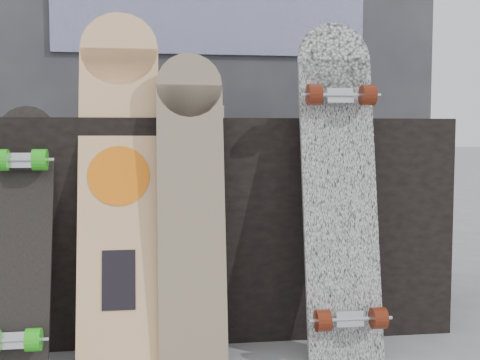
{
  "coord_description": "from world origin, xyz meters",
  "views": [
    {
      "loc": [
        -0.28,
        -1.87,
        0.75
      ],
      "look_at": [
        0.01,
        0.2,
        0.58
      ],
      "focal_mm": 45.0,
      "sensor_mm": 36.0,
      "label": 1
    }
  ],
  "objects": [
    {
      "name": "merch_box_small",
      "position": [
        0.44,
        0.48,
        0.86
      ],
      "size": [
        0.14,
        0.14,
        0.12
      ],
      "primitive_type": "cube",
      "color": "#46346B",
      "rests_on": "vendor_table"
    },
    {
      "name": "skateboard_dark",
      "position": [
        -0.72,
        0.12,
        0.43
      ],
      "size": [
        0.19,
        0.34,
        0.84
      ],
      "rotation": [
        -0.31,
        0.0,
        0.0
      ],
      "color": "black",
      "rests_on": "ground"
    },
    {
      "name": "longboard_cascadia",
      "position": [
        0.33,
        0.08,
        0.59
      ],
      "size": [
        0.26,
        0.29,
        1.13
      ],
      "rotation": [
        -0.18,
        0.0,
        0.0
      ],
      "color": "white",
      "rests_on": "ground"
    },
    {
      "name": "merch_box_flat",
      "position": [
        -0.12,
        0.63,
        0.83
      ],
      "size": [
        0.22,
        0.1,
        0.06
      ],
      "primitive_type": "cube",
      "color": "#D1B78C",
      "rests_on": "vendor_table"
    },
    {
      "name": "longboard_geisha",
      "position": [
        -0.41,
        0.18,
        0.62
      ],
      "size": [
        0.27,
        0.32,
        1.17
      ],
      "rotation": [
        -0.25,
        0.0,
        0.0
      ],
      "color": "beige",
      "rests_on": "ground"
    },
    {
      "name": "longboard_celtic",
      "position": [
        -0.17,
        0.1,
        0.54
      ],
      "size": [
        0.22,
        0.21,
        1.02
      ],
      "rotation": [
        -0.19,
        0.0,
        0.0
      ],
      "color": "#D1B68F",
      "rests_on": "ground"
    },
    {
      "name": "vendor_table",
      "position": [
        0.0,
        0.5,
        0.4
      ],
      "size": [
        1.6,
        0.6,
        0.8
      ],
      "primitive_type": "cube",
      "color": "black",
      "rests_on": "ground"
    },
    {
      "name": "booth",
      "position": [
        0.0,
        1.35,
        1.1
      ],
      "size": [
        2.4,
        0.22,
        2.2
      ],
      "color": "#313035",
      "rests_on": "ground"
    },
    {
      "name": "merch_box_purple",
      "position": [
        -0.41,
        0.47,
        0.85
      ],
      "size": [
        0.18,
        0.12,
        0.1
      ],
      "primitive_type": "cube",
      "color": "#46346B",
      "rests_on": "vendor_table"
    }
  ]
}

